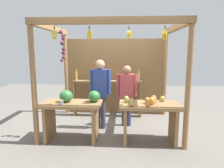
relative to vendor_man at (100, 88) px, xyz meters
name	(u,v)px	position (x,y,z in m)	size (l,w,h in m)	color
ground_plane	(113,126)	(0.27, 0.14, -0.96)	(12.00, 12.00, 0.00)	slate
market_stall	(113,67)	(0.27, 0.60, 0.44)	(2.94, 2.20, 2.38)	olive
fruit_counter_left	(73,109)	(-0.47, -0.64, -0.33)	(1.19, 0.64, 1.02)	olive
fruit_counter_right	(149,114)	(1.04, -0.65, -0.38)	(1.19, 0.64, 0.94)	olive
bottle_shelf_unit	(107,89)	(0.08, 0.92, -0.19)	(1.88, 0.22, 1.31)	olive
vendor_man	(100,88)	(0.00, 0.00, 0.00)	(0.48, 0.22, 1.61)	#383954
vendor_woman	(127,91)	(0.61, 0.21, -0.10)	(0.48, 0.20, 1.46)	#333A5A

